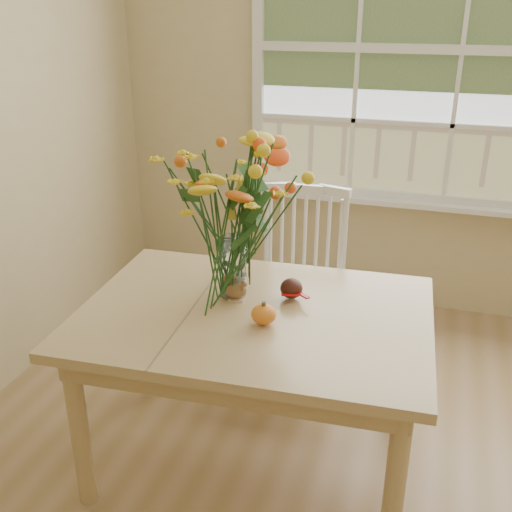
% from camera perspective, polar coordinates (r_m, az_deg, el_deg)
% --- Properties ---
extents(wall_back, '(4.00, 0.02, 2.70)m').
position_cam_1_polar(wall_back, '(3.58, 18.62, 14.94)').
color(wall_back, '#CCB782').
rests_on(wall_back, floor).
extents(window, '(2.42, 0.12, 1.74)m').
position_cam_1_polar(window, '(3.52, 19.01, 17.77)').
color(window, silver).
rests_on(window, wall_back).
extents(dining_table, '(1.37, 1.01, 0.71)m').
position_cam_1_polar(dining_table, '(2.33, -0.15, -7.25)').
color(dining_table, tan).
rests_on(dining_table, floor).
extents(windsor_chair, '(0.46, 0.44, 0.94)m').
position_cam_1_polar(windsor_chair, '(3.01, 4.26, -1.70)').
color(windsor_chair, white).
rests_on(windsor_chair, floor).
extents(flower_vase, '(0.51, 0.51, 0.60)m').
position_cam_1_polar(flower_vase, '(2.27, -2.30, 4.54)').
color(flower_vase, white).
rests_on(flower_vase, dining_table).
extents(pumpkin, '(0.09, 0.09, 0.07)m').
position_cam_1_polar(pumpkin, '(2.18, 0.74, -5.66)').
color(pumpkin, orange).
rests_on(pumpkin, dining_table).
extents(turkey_figurine, '(0.10, 0.09, 0.10)m').
position_cam_1_polar(turkey_figurine, '(2.34, -1.92, -3.31)').
color(turkey_figurine, '#CCB78C').
rests_on(turkey_figurine, dining_table).
extents(dark_gourd, '(0.13, 0.09, 0.08)m').
position_cam_1_polar(dark_gourd, '(2.36, 3.39, -3.19)').
color(dark_gourd, '#38160F').
rests_on(dark_gourd, dining_table).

